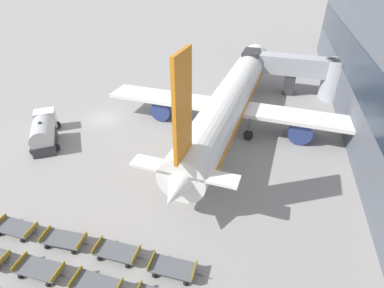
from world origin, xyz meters
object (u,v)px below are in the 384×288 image
object	(u,v)px
baggage_dolly_row_mid_a_col_b	(40,269)
baggage_dolly_row_mid_b_col_b	(64,240)
baggage_dolly_row_mid_b_col_a	(16,228)
baggage_dolly_row_mid_b_col_c	(117,252)
fuel_tanker_primary	(44,133)
airplane	(231,99)
baggage_dolly_row_mid_b_col_d	(173,268)
baggage_dolly_row_mid_a_col_c	(97,285)

from	to	relation	value
baggage_dolly_row_mid_a_col_b	baggage_dolly_row_mid_b_col_b	world-z (taller)	same
baggage_dolly_row_mid_b_col_a	baggage_dolly_row_mid_b_col_c	bearing A→B (deg)	0.43
fuel_tanker_primary	baggage_dolly_row_mid_b_col_a	size ratio (longest dim) A/B	1.98
airplane	baggage_dolly_row_mid_b_col_d	distance (m)	22.44
fuel_tanker_primary	baggage_dolly_row_mid_b_col_b	bearing A→B (deg)	-47.98
fuel_tanker_primary	baggage_dolly_row_mid_b_col_d	xyz separation A→B (m)	(19.47, -12.18, -0.85)
baggage_dolly_row_mid_b_col_b	baggage_dolly_row_mid_b_col_c	bearing A→B (deg)	0.72
baggage_dolly_row_mid_b_col_b	baggage_dolly_row_mid_a_col_b	bearing A→B (deg)	-91.81
airplane	baggage_dolly_row_mid_a_col_b	size ratio (longest dim) A/B	10.44
baggage_dolly_row_mid_b_col_a	baggage_dolly_row_mid_b_col_d	distance (m)	12.94
baggage_dolly_row_mid_b_col_b	baggage_dolly_row_mid_b_col_c	distance (m)	4.35
fuel_tanker_primary	baggage_dolly_row_mid_a_col_b	size ratio (longest dim) A/B	1.99
baggage_dolly_row_mid_a_col_b	baggage_dolly_row_mid_a_col_c	xyz separation A→B (m)	(4.37, -0.03, 0.00)
baggage_dolly_row_mid_b_col_c	airplane	bearing A→B (deg)	78.29
baggage_dolly_row_mid_a_col_b	baggage_dolly_row_mid_b_col_c	bearing A→B (deg)	30.89
airplane	baggage_dolly_row_mid_a_col_b	xyz separation A→B (m)	(-9.00, -24.69, -3.00)
baggage_dolly_row_mid_b_col_b	baggage_dolly_row_mid_b_col_c	xyz separation A→B (m)	(4.35, 0.05, 0.00)
baggage_dolly_row_mid_a_col_c	baggage_dolly_row_mid_b_col_c	world-z (taller)	same
baggage_dolly_row_mid_a_col_c	baggage_dolly_row_mid_b_col_a	world-z (taller)	same
airplane	baggage_dolly_row_mid_b_col_b	xyz separation A→B (m)	(-8.92, -22.10, -3.00)
baggage_dolly_row_mid_a_col_b	baggage_dolly_row_mid_b_col_b	size ratio (longest dim) A/B	0.99
baggage_dolly_row_mid_b_col_a	baggage_dolly_row_mid_a_col_c	bearing A→B (deg)	-16.92
baggage_dolly_row_mid_b_col_c	baggage_dolly_row_mid_a_col_c	bearing A→B (deg)	-91.24
baggage_dolly_row_mid_b_col_a	baggage_dolly_row_mid_b_col_c	xyz separation A→B (m)	(8.66, 0.06, 0.00)
baggage_dolly_row_mid_b_col_b	baggage_dolly_row_mid_b_col_d	world-z (taller)	same
baggage_dolly_row_mid_b_col_a	baggage_dolly_row_mid_b_col_b	distance (m)	4.31
baggage_dolly_row_mid_b_col_a	baggage_dolly_row_mid_b_col_c	world-z (taller)	same
airplane	baggage_dolly_row_mid_b_col_a	size ratio (longest dim) A/B	10.40
fuel_tanker_primary	baggage_dolly_row_mid_a_col_b	world-z (taller)	fuel_tanker_primary
baggage_dolly_row_mid_b_col_b	baggage_dolly_row_mid_b_col_c	size ratio (longest dim) A/B	1.01
fuel_tanker_primary	baggage_dolly_row_mid_b_col_a	xyz separation A→B (m)	(6.53, -12.05, -0.85)
baggage_dolly_row_mid_b_col_b	baggage_dolly_row_mid_b_col_c	world-z (taller)	same
baggage_dolly_row_mid_b_col_c	fuel_tanker_primary	bearing A→B (deg)	141.73
airplane	baggage_dolly_row_mid_b_col_a	bearing A→B (deg)	-120.90
fuel_tanker_primary	baggage_dolly_row_mid_a_col_b	bearing A→B (deg)	-53.66
baggage_dolly_row_mid_a_col_b	baggage_dolly_row_mid_b_col_d	size ratio (longest dim) A/B	1.00
airplane	baggage_dolly_row_mid_a_col_b	bearing A→B (deg)	-110.02
airplane	baggage_dolly_row_mid_b_col_c	world-z (taller)	airplane
baggage_dolly_row_mid_a_col_b	baggage_dolly_row_mid_b_col_c	xyz separation A→B (m)	(4.43, 2.65, 0.00)
baggage_dolly_row_mid_a_col_c	baggage_dolly_row_mid_b_col_d	distance (m)	5.00
fuel_tanker_primary	baggage_dolly_row_mid_a_col_c	bearing A→B (deg)	-44.10
baggage_dolly_row_mid_a_col_c	baggage_dolly_row_mid_b_col_a	bearing A→B (deg)	163.08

